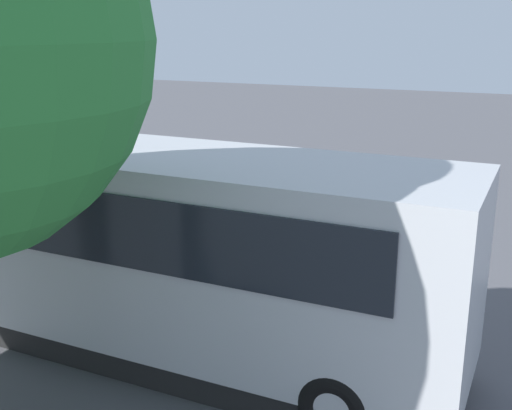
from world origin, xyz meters
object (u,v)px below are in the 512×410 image
(spectator_centre, at_px, (172,224))
(traffic_cone, at_px, (363,206))
(spectator_left, at_px, (218,235))
(spectator_far_left, at_px, (254,243))
(parked_motorcycle_silver, at_px, (253,281))
(tour_bus, at_px, (150,251))
(stunt_motorcycle, at_px, (279,179))

(spectator_centre, distance_m, traffic_cone, 6.21)
(spectator_left, height_order, spectator_centre, spectator_centre)
(spectator_far_left, relative_size, parked_motorcycle_silver, 0.84)
(spectator_left, relative_size, spectator_centre, 0.93)
(tour_bus, xyz_separation_m, spectator_far_left, (-0.61, -2.63, -0.63))
(spectator_far_left, xyz_separation_m, stunt_motorcycle, (1.51, -4.97, 0.04))
(tour_bus, height_order, traffic_cone, tour_bus)
(spectator_far_left, bearing_deg, stunt_motorcycle, -73.14)
(spectator_far_left, height_order, traffic_cone, spectator_far_left)
(parked_motorcycle_silver, distance_m, stunt_motorcycle, 5.84)
(spectator_left, bearing_deg, parked_motorcycle_silver, 144.59)
(spectator_far_left, distance_m, traffic_cone, 5.90)
(spectator_far_left, bearing_deg, parked_motorcycle_silver, 111.93)
(tour_bus, xyz_separation_m, spectator_left, (0.32, -2.89, -0.67))
(spectator_left, bearing_deg, stunt_motorcycle, -83.07)
(tour_bus, height_order, parked_motorcycle_silver, tour_bus)
(spectator_far_left, xyz_separation_m, traffic_cone, (-0.63, -5.82, -0.71))
(tour_bus, relative_size, spectator_left, 6.01)
(tour_bus, bearing_deg, parked_motorcycle_silver, -112.33)
(spectator_far_left, xyz_separation_m, parked_motorcycle_silver, (-0.23, 0.58, -0.53))
(tour_bus, xyz_separation_m, stunt_motorcycle, (0.89, -7.60, -0.59))
(parked_motorcycle_silver, bearing_deg, spectator_far_left, -68.07)
(spectator_centre, height_order, stunt_motorcycle, stunt_motorcycle)
(tour_bus, distance_m, parked_motorcycle_silver, 2.51)
(spectator_far_left, bearing_deg, spectator_left, -15.15)
(spectator_far_left, distance_m, parked_motorcycle_silver, 0.82)
(tour_bus, relative_size, stunt_motorcycle, 5.25)
(stunt_motorcycle, bearing_deg, parked_motorcycle_silver, 107.40)
(spectator_far_left, bearing_deg, tour_bus, 76.88)
(tour_bus, height_order, stunt_motorcycle, tour_bus)
(parked_motorcycle_silver, bearing_deg, traffic_cone, -93.58)
(spectator_left, distance_m, spectator_centre, 1.06)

